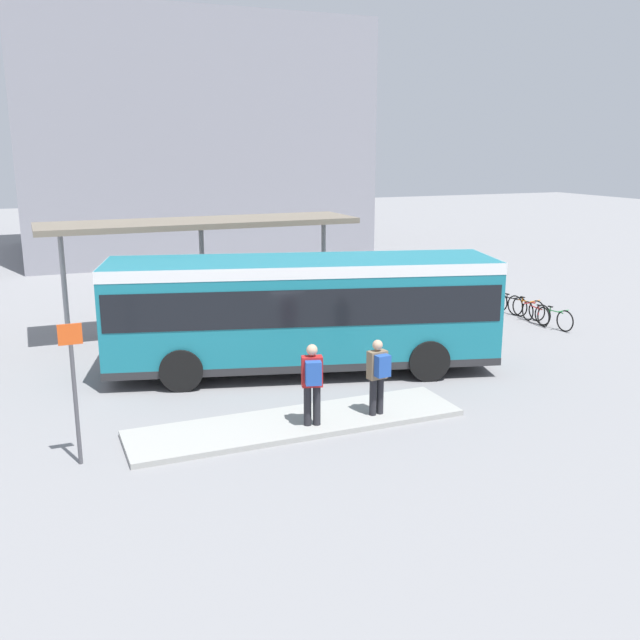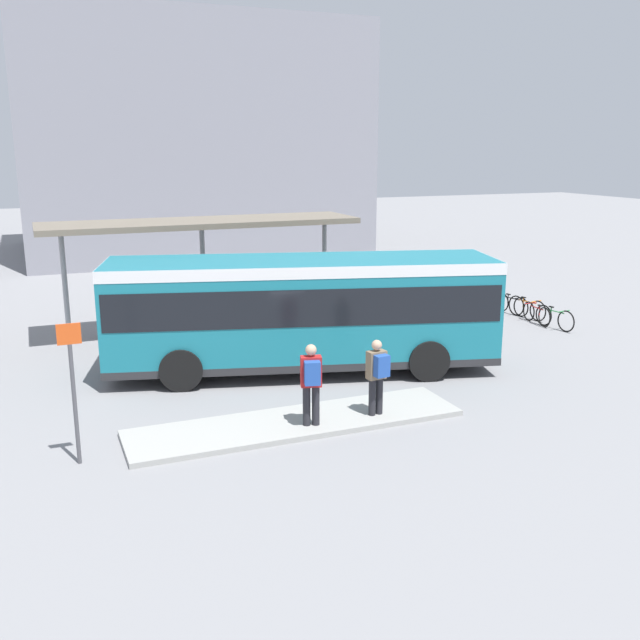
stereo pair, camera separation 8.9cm
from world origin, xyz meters
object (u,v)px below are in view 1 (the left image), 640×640
object	(u,v)px
city_bus	(303,307)
potted_planter_near_shelter	(314,317)
platform_sign	(74,388)
pedestrian_companion	(312,380)
bicycle_green	(554,318)
bicycle_black	(510,304)
pedestrian_waiting	(378,373)
bicycle_red	(535,313)
bicycle_orange	(526,308)

from	to	relation	value
city_bus	potted_planter_near_shelter	size ratio (longest dim) A/B	8.05
city_bus	platform_sign	distance (m)	7.22
pedestrian_companion	bicycle_green	world-z (taller)	pedestrian_companion
pedestrian_companion	bicycle_black	size ratio (longest dim) A/B	1.08
pedestrian_waiting	pedestrian_companion	bearing A→B (deg)	85.00
pedestrian_companion	platform_sign	world-z (taller)	platform_sign
bicycle_red	platform_sign	world-z (taller)	platform_sign
pedestrian_companion	bicycle_green	size ratio (longest dim) A/B	1.06
city_bus	bicycle_orange	size ratio (longest dim) A/B	6.11
pedestrian_waiting	bicycle_green	world-z (taller)	pedestrian_waiting
bicycle_orange	platform_sign	world-z (taller)	platform_sign
bicycle_red	city_bus	bearing A→B (deg)	106.75
pedestrian_companion	bicycle_black	distance (m)	13.24
bicycle_red	potted_planter_near_shelter	world-z (taller)	potted_planter_near_shelter
city_bus	platform_sign	size ratio (longest dim) A/B	3.79
pedestrian_waiting	bicycle_green	xyz separation A→B (m)	(9.28, 5.15, -0.74)
pedestrian_waiting	bicycle_orange	bearing A→B (deg)	-60.63
bicycle_green	bicycle_red	size ratio (longest dim) A/B	1.05
bicycle_black	bicycle_orange	bearing A→B (deg)	-1.27
bicycle_black	platform_sign	world-z (taller)	platform_sign
pedestrian_waiting	bicycle_orange	world-z (taller)	pedestrian_waiting
pedestrian_companion	bicycle_black	world-z (taller)	pedestrian_companion
pedestrian_companion	bicycle_black	bearing A→B (deg)	-40.47
city_bus	bicycle_orange	bearing A→B (deg)	30.88
city_bus	potted_planter_near_shelter	distance (m)	3.66
potted_planter_near_shelter	bicycle_red	bearing A→B (deg)	-8.44
bicycle_red	bicycle_black	xyz separation A→B (m)	(0.11, 1.57, 0.01)
pedestrian_waiting	platform_sign	size ratio (longest dim) A/B	0.62
bicycle_green	potted_planter_near_shelter	xyz separation A→B (m)	(-7.95, 1.95, 0.30)
city_bus	bicycle_red	size ratio (longest dim) A/B	6.52
pedestrian_waiting	potted_planter_near_shelter	size ratio (longest dim) A/B	1.32
bicycle_green	bicycle_black	bearing A→B (deg)	173.64
city_bus	pedestrian_waiting	size ratio (longest dim) A/B	6.12
platform_sign	city_bus	bearing A→B (deg)	32.10
pedestrian_companion	potted_planter_near_shelter	world-z (taller)	pedestrian_companion
pedestrian_waiting	bicycle_black	bearing A→B (deg)	-57.31
pedestrian_waiting	bicycle_red	distance (m)	10.94
bicycle_green	potted_planter_near_shelter	distance (m)	8.19
bicycle_red	bicycle_orange	xyz separation A→B (m)	(0.21, 0.78, 0.02)
bicycle_orange	bicycle_black	size ratio (longest dim) A/B	1.03
bicycle_red	bicycle_green	bearing A→B (deg)	-165.91
bicycle_black	platform_sign	xyz separation A→B (m)	(-15.63, -7.34, 1.19)
bicycle_black	city_bus	bearing A→B (deg)	-77.82
bicycle_orange	platform_sign	bearing A→B (deg)	-76.52
bicycle_red	bicycle_orange	bearing A→B (deg)	-9.61
pedestrian_waiting	bicycle_black	world-z (taller)	pedestrian_waiting
bicycle_black	potted_planter_near_shelter	distance (m)	7.95
bicycle_black	potted_planter_near_shelter	bearing A→B (deg)	-95.13
potted_planter_near_shelter	bicycle_green	bearing A→B (deg)	-13.76
bicycle_green	city_bus	bearing A→B (deg)	-89.74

